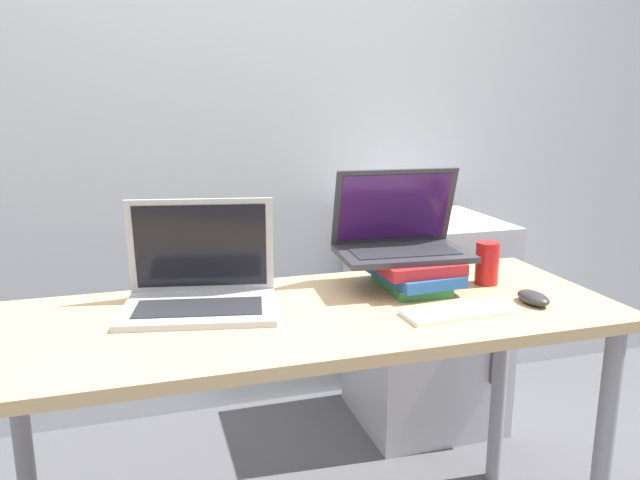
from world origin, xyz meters
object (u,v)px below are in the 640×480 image
laptop_on_books (400,237)px  mouse (533,298)px  laptop_left (200,287)px  wireless_keyboard (457,312)px  mini_fridge (425,322)px  book_stack (411,270)px  soda_can (487,263)px

laptop_on_books → mouse: bearing=-44.6°
laptop_left → laptop_on_books: bearing=3.5°
laptop_left → wireless_keyboard: bearing=-21.9°
laptop_on_books → mouse: (0.26, -0.26, -0.12)m
wireless_keyboard → mini_fridge: 0.97m
laptop_on_books → wireless_keyboard: size_ratio=1.34×
wireless_keyboard → mini_fridge: mini_fridge is taller
book_stack → laptop_left: bearing=179.9°
laptop_on_books → mini_fridge: 0.83m
laptop_left → mouse: laptop_left is taller
wireless_keyboard → soda_can: soda_can is taller
mini_fridge → laptop_on_books: bearing=-123.8°
mouse → soda_can: (-0.02, 0.19, 0.04)m
laptop_left → soda_can: (0.80, -0.03, 0.01)m
mouse → mini_fridge: bearing=82.3°
soda_can → mouse: bearing=-83.3°
wireless_keyboard → soda_can: bearing=45.0°
mouse → mini_fridge: size_ratio=0.13×
laptop_left → laptop_on_books: size_ratio=1.12×
soda_can → mini_fridge: bearing=78.1°
soda_can → mini_fridge: soda_can is taller
soda_can → laptop_left: bearing=177.5°
book_stack → soda_can: size_ratio=2.40×
laptop_on_books → mini_fridge: laptop_on_books is taller
soda_can → mini_fridge: size_ratio=0.15×
laptop_on_books → soda_can: 0.26m
mini_fridge → soda_can: bearing=-101.9°
wireless_keyboard → mouse: 0.23m
laptop_left → wireless_keyboard: (0.60, -0.24, -0.05)m
mini_fridge → mouse: bearing=-97.7°
book_stack → soda_can: soda_can is taller
book_stack → soda_can: bearing=-8.7°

